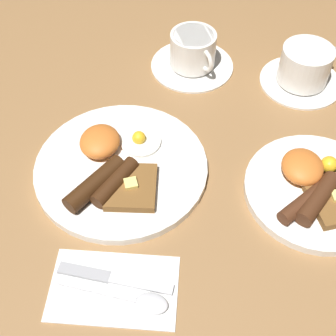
{
  "coord_description": "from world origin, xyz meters",
  "views": [
    {
      "loc": [
        0.48,
        0.14,
        0.62
      ],
      "look_at": [
        0.01,
        0.08,
        0.03
      ],
      "focal_mm": 50.0,
      "sensor_mm": 36.0,
      "label": 1
    }
  ],
  "objects_px": {
    "spoon": "(139,301)",
    "knife": "(108,277)",
    "breakfast_plate_near": "(118,167)",
    "breakfast_plate_far": "(317,188)",
    "teacup_near": "(193,54)",
    "teacup_far": "(305,68)"
  },
  "relations": [
    {
      "from": "teacup_near",
      "to": "teacup_far",
      "type": "xyz_separation_m",
      "value": [
        0.02,
        0.22,
        0.0
      ]
    },
    {
      "from": "spoon",
      "to": "breakfast_plate_far",
      "type": "bearing_deg",
      "value": 47.68
    },
    {
      "from": "breakfast_plate_near",
      "to": "spoon",
      "type": "relative_size",
      "value": 1.81
    },
    {
      "from": "teacup_far",
      "to": "teacup_near",
      "type": "bearing_deg",
      "value": -96.26
    },
    {
      "from": "breakfast_plate_far",
      "to": "spoon",
      "type": "bearing_deg",
      "value": -49.47
    },
    {
      "from": "teacup_far",
      "to": "spoon",
      "type": "bearing_deg",
      "value": -26.78
    },
    {
      "from": "breakfast_plate_near",
      "to": "teacup_near",
      "type": "bearing_deg",
      "value": 161.12
    },
    {
      "from": "spoon",
      "to": "knife",
      "type": "bearing_deg",
      "value": 155.71
    },
    {
      "from": "teacup_near",
      "to": "teacup_far",
      "type": "relative_size",
      "value": 1.05
    },
    {
      "from": "teacup_far",
      "to": "spoon",
      "type": "height_order",
      "value": "teacup_far"
    },
    {
      "from": "teacup_near",
      "to": "knife",
      "type": "xyz_separation_m",
      "value": [
        0.49,
        -0.08,
        -0.03
      ]
    },
    {
      "from": "knife",
      "to": "spoon",
      "type": "height_order",
      "value": "spoon"
    },
    {
      "from": "teacup_near",
      "to": "teacup_far",
      "type": "height_order",
      "value": "teacup_far"
    },
    {
      "from": "knife",
      "to": "spoon",
      "type": "xyz_separation_m",
      "value": [
        0.03,
        0.05,
        0.0
      ]
    },
    {
      "from": "breakfast_plate_far",
      "to": "knife",
      "type": "relative_size",
      "value": 1.38
    },
    {
      "from": "breakfast_plate_near",
      "to": "spoon",
      "type": "height_order",
      "value": "breakfast_plate_near"
    },
    {
      "from": "knife",
      "to": "spoon",
      "type": "bearing_deg",
      "value": -26.03
    },
    {
      "from": "teacup_far",
      "to": "spoon",
      "type": "distance_m",
      "value": 0.55
    },
    {
      "from": "breakfast_plate_far",
      "to": "breakfast_plate_near",
      "type": "bearing_deg",
      "value": -91.34
    },
    {
      "from": "knife",
      "to": "teacup_far",
      "type": "bearing_deg",
      "value": 62.67
    },
    {
      "from": "breakfast_plate_near",
      "to": "knife",
      "type": "xyz_separation_m",
      "value": [
        0.19,
        0.02,
        -0.01
      ]
    },
    {
      "from": "teacup_far",
      "to": "breakfast_plate_far",
      "type": "bearing_deg",
      "value": 1.27
    }
  ]
}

